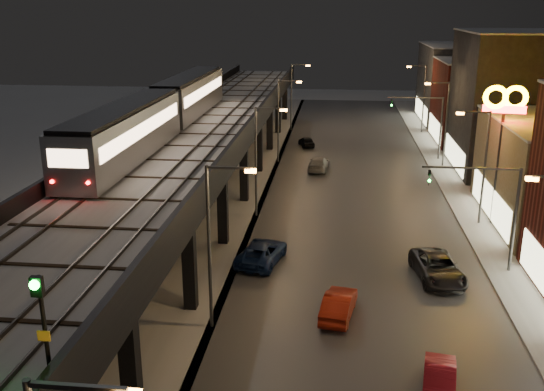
{
  "coord_description": "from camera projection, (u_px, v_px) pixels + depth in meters",
  "views": [
    {
      "loc": [
        5.66,
        -15.38,
        16.55
      ],
      "look_at": [
        1.68,
        21.02,
        5.0
      ],
      "focal_mm": 40.0,
      "sensor_mm": 36.0,
      "label": 1
    }
  ],
  "objects": [
    {
      "name": "viaduct_parapet_far",
      "position": [
        140.0,
        129.0,
        49.49
      ],
      "size": [
        0.3,
        100.0,
        1.1
      ],
      "primitive_type": "cube",
      "color": "black",
      "rests_on": "elevated_viaduct"
    },
    {
      "name": "sidewalk_right",
      "position": [
        474.0,
        208.0,
        51.49
      ],
      "size": [
        4.0,
        120.0,
        0.14
      ],
      "primitive_type": "cube",
      "color": "#9FA1A8",
      "rests_on": "ground"
    },
    {
      "name": "streetlight_right_4",
      "position": [
        422.0,
        94.0,
        80.36
      ],
      "size": [
        2.56,
        0.28,
        9.0
      ],
      "color": "#38383A",
      "rests_on": "ground"
    },
    {
      "name": "building_f",
      "position": [
        465.0,
        84.0,
        88.03
      ],
      "size": [
        12.2,
        16.2,
        11.16
      ],
      "color": "#37373A",
      "rests_on": "ground"
    },
    {
      "name": "streetlight_right_2",
      "position": [
        482.0,
        160.0,
        46.23
      ],
      "size": [
        2.56,
        0.28,
        9.0
      ],
      "color": "#38383A",
      "rests_on": "ground"
    },
    {
      "name": "under_viaduct_pavement",
      "position": [
        203.0,
        199.0,
        53.94
      ],
      "size": [
        11.0,
        120.0,
        0.06
      ],
      "primitive_type": "cube",
      "color": "#9FA1A8",
      "rests_on": "ground"
    },
    {
      "name": "car_mid_silver",
      "position": [
        262.0,
        253.0,
        40.4
      ],
      "size": [
        3.41,
        5.63,
        1.46
      ],
      "primitive_type": "imported",
      "rotation": [
        0.0,
        0.0,
        2.94
      ],
      "color": "#11224F",
      "rests_on": "ground"
    },
    {
      "name": "traffic_light_rig_a",
      "position": [
        497.0,
        206.0,
        38.01
      ],
      "size": [
        6.1,
        0.34,
        7.0
      ],
      "color": "#38383A",
      "rests_on": "ground"
    },
    {
      "name": "streetlight_left_1",
      "position": [
        214.0,
        237.0,
        30.94
      ],
      "size": [
        2.57,
        0.28,
        9.0
      ],
      "color": "#38383A",
      "rests_on": "ground"
    },
    {
      "name": "streetlight_left_2",
      "position": [
        259.0,
        154.0,
        48.0
      ],
      "size": [
        2.57,
        0.28,
        9.0
      ],
      "color": "#38383A",
      "rests_on": "ground"
    },
    {
      "name": "car_far_white",
      "position": [
        307.0,
        142.0,
        73.63
      ],
      "size": [
        2.39,
        3.9,
        1.24
      ],
      "primitive_type": "imported",
      "rotation": [
        0.0,
        0.0,
        3.41
      ],
      "color": "black",
      "rests_on": "ground"
    },
    {
      "name": "car_onc_silver",
      "position": [
        439.0,
        383.0,
        26.64
      ],
      "size": [
        2.0,
        4.11,
        1.3
      ],
      "primitive_type": "imported",
      "rotation": [
        0.0,
        0.0,
        -0.16
      ],
      "color": "maroon",
      "rests_on": "ground"
    },
    {
      "name": "car_mid_dark",
      "position": [
        319.0,
        164.0,
        63.05
      ],
      "size": [
        2.31,
        4.9,
        1.38
      ],
      "primitive_type": "imported",
      "rotation": [
        0.0,
        0.0,
        3.06
      ],
      "color": "gray",
      "rests_on": "ground"
    },
    {
      "name": "streetlight_right_3",
      "position": [
        444.0,
        118.0,
        63.29
      ],
      "size": [
        2.56,
        0.28,
        9.0
      ],
      "color": "#38383A",
      "rests_on": "ground"
    },
    {
      "name": "traffic_light_rig_b",
      "position": [
        431.0,
        120.0,
        66.45
      ],
      "size": [
        6.1,
        0.34,
        7.0
      ],
      "color": "#38383A",
      "rests_on": "ground"
    },
    {
      "name": "car_near_white",
      "position": [
        339.0,
        305.0,
        33.41
      ],
      "size": [
        2.2,
        4.52,
        1.43
      ],
      "primitive_type": "imported",
      "rotation": [
        0.0,
        0.0,
        2.98
      ],
      "color": "maroon",
      "rests_on": "ground"
    },
    {
      "name": "rail_signal",
      "position": [
        40.0,
        307.0,
        16.21
      ],
      "size": [
        0.36,
        0.44,
        3.11
      ],
      "color": "black",
      "rests_on": "viaduct_trackbed"
    },
    {
      "name": "car_onc_dark",
      "position": [
        438.0,
        269.0,
        37.92
      ],
      "size": [
        3.29,
        5.85,
        1.54
      ],
      "primitive_type": "imported",
      "rotation": [
        0.0,
        0.0,
        0.14
      ],
      "color": "black",
      "rests_on": "ground"
    },
    {
      "name": "streetlight_left_4",
      "position": [
        293.0,
        92.0,
        82.13
      ],
      "size": [
        2.57,
        0.28,
        9.0
      ],
      "color": "#38383A",
      "rests_on": "ground"
    },
    {
      "name": "road_surface",
      "position": [
        356.0,
        204.0,
        52.54
      ],
      "size": [
        17.0,
        120.0,
        0.06
      ],
      "primitive_type": "cube",
      "color": "#46474D",
      "rests_on": "ground"
    },
    {
      "name": "viaduct_trackbed",
      "position": [
        193.0,
        136.0,
        49.16
      ],
      "size": [
        8.4,
        100.0,
        0.32
      ],
      "color": "#B2B7C1",
      "rests_on": "elevated_viaduct"
    },
    {
      "name": "building_d",
      "position": [
        521.0,
        103.0,
        61.04
      ],
      "size": [
        12.2,
        13.2,
        14.16
      ],
      "color": "black",
      "rests_on": "ground"
    },
    {
      "name": "subway_train",
      "position": [
        163.0,
        110.0,
        49.31
      ],
      "size": [
        2.99,
        36.33,
        3.57
      ],
      "color": "gray",
      "rests_on": "viaduct_trackbed"
    },
    {
      "name": "sign_mcdonalds",
      "position": [
        504.0,
        111.0,
        45.13
      ],
      "size": [
        3.24,
        0.66,
        10.89
      ],
      "color": "#38383A",
      "rests_on": "ground"
    },
    {
      "name": "elevated_viaduct",
      "position": [
        193.0,
        145.0,
        49.27
      ],
      "size": [
        9.0,
        100.0,
        6.3
      ],
      "color": "black",
      "rests_on": "ground"
    },
    {
      "name": "streetlight_left_3",
      "position": [
        281.0,
        115.0,
        65.07
      ],
      "size": [
        2.57,
        0.28,
        9.0
      ],
      "color": "#38383A",
      "rests_on": "ground"
    },
    {
      "name": "building_e",
      "position": [
        487.0,
        102.0,
        74.91
      ],
      "size": [
        12.2,
        12.2,
        10.16
      ],
      "color": "#4C1A15",
      "rests_on": "ground"
    },
    {
      "name": "viaduct_parapet_streetside",
      "position": [
        246.0,
        131.0,
        48.59
      ],
      "size": [
        0.3,
        100.0,
        1.1
      ],
      "primitive_type": "cube",
      "color": "black",
      "rests_on": "elevated_viaduct"
    }
  ]
}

